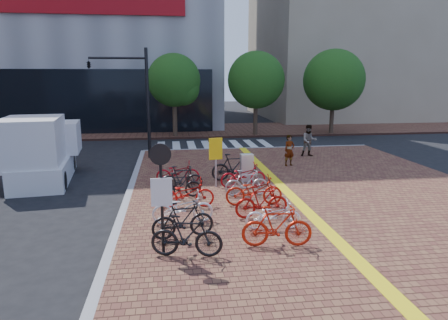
{
  "coord_description": "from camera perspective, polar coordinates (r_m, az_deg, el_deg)",
  "views": [
    {
      "loc": [
        -2.39,
        -11.81,
        4.5
      ],
      "look_at": [
        -0.34,
        3.19,
        1.3
      ],
      "focal_mm": 32.0,
      "sensor_mm": 36.0,
      "label": 1
    }
  ],
  "objects": [
    {
      "name": "utility_box",
      "position": [
        16.81,
        3.26,
        -1.07
      ],
      "size": [
        0.54,
        0.4,
        1.15
      ],
      "primitive_type": "cube",
      "rotation": [
        0.0,
        0.0,
        0.04
      ],
      "color": "silver",
      "rests_on": "sidewalk"
    },
    {
      "name": "building_beige",
      "position": [
        48.53,
        17.87,
        16.7
      ],
      "size": [
        20.0,
        18.0,
        18.0
      ],
      "primitive_type": "cube",
      "color": "gray",
      "rests_on": "ground"
    },
    {
      "name": "bike_2",
      "position": [
        12.1,
        -5.92,
        -6.79
      ],
      "size": [
        1.86,
        0.72,
        0.96
      ],
      "primitive_type": "imported",
      "rotation": [
        0.0,
        0.0,
        1.62
      ],
      "color": "white",
      "rests_on": "sidewalk"
    },
    {
      "name": "bike_12",
      "position": [
        15.85,
        2.75,
        -2.2
      ],
      "size": [
        1.88,
        0.77,
        0.96
      ],
      "primitive_type": "imported",
      "rotation": [
        0.0,
        0.0,
        1.64
      ],
      "color": "#A50B14",
      "rests_on": "sidewalk"
    },
    {
      "name": "tactile_strip",
      "position": [
        9.19,
        22.97,
        -17.29
      ],
      "size": [
        0.4,
        34.0,
        0.01
      ],
      "primitive_type": "cube",
      "color": "yellow",
      "rests_on": "sidewalk"
    },
    {
      "name": "kerb_north",
      "position": [
        24.81,
        4.89,
        1.62
      ],
      "size": [
        14.0,
        0.25,
        0.15
      ],
      "primitive_type": "cube",
      "color": "gray",
      "rests_on": "ground"
    },
    {
      "name": "pedestrian_b",
      "position": [
        22.38,
        12.06,
        2.73
      ],
      "size": [
        0.9,
        0.74,
        1.74
      ],
      "primitive_type": "imported",
      "rotation": [
        0.0,
        0.0,
        -0.09
      ],
      "color": "#4F5664",
      "rests_on": "sidewalk"
    },
    {
      "name": "bike_7",
      "position": [
        10.51,
        7.57,
        -9.37
      ],
      "size": [
        1.88,
        0.71,
        1.1
      ],
      "primitive_type": "imported",
      "rotation": [
        0.0,
        0.0,
        1.46
      ],
      "color": "red",
      "rests_on": "sidewalk"
    },
    {
      "name": "bike_5",
      "position": [
        15.39,
        -6.12,
        -2.63
      ],
      "size": [
        1.69,
        0.61,
        1.0
      ],
      "primitive_type": "imported",
      "rotation": [
        0.0,
        0.0,
        1.66
      ],
      "color": "black",
      "rests_on": "sidewalk"
    },
    {
      "name": "pedestrian_a",
      "position": [
        19.84,
        9.32,
        1.37
      ],
      "size": [
        0.64,
        0.5,
        1.53
      ],
      "primitive_type": "imported",
      "rotation": [
        0.0,
        0.0,
        0.27
      ],
      "color": "gray",
      "rests_on": "sidewalk"
    },
    {
      "name": "notice_sign",
      "position": [
        9.69,
        -8.94,
        -3.68
      ],
      "size": [
        0.52,
        0.12,
        2.8
      ],
      "color": "black",
      "rests_on": "sidewalk"
    },
    {
      "name": "bike_11",
      "position": [
        14.72,
        3.25,
        -3.28
      ],
      "size": [
        1.65,
        0.53,
        0.98
      ],
      "primitive_type": "imported",
      "rotation": [
        0.0,
        0.0,
        1.61
      ],
      "color": "#ABACB0",
      "rests_on": "sidewalk"
    },
    {
      "name": "bike_0",
      "position": [
        9.92,
        -5.36,
        -10.76
      ],
      "size": [
        1.83,
        0.83,
        1.06
      ],
      "primitive_type": "imported",
      "rotation": [
        0.0,
        0.0,
        1.38
      ],
      "color": "black",
      "rests_on": "sidewalk"
    },
    {
      "name": "bike_1",
      "position": [
        11.02,
        -5.9,
        -8.5
      ],
      "size": [
        1.77,
        0.76,
        1.03
      ],
      "primitive_type": "imported",
      "rotation": [
        0.0,
        0.0,
        1.73
      ],
      "color": "black",
      "rests_on": "sidewalk"
    },
    {
      "name": "bike_4",
      "position": [
        14.59,
        -6.3,
        -3.59
      ],
      "size": [
        1.57,
        0.53,
        0.93
      ],
      "primitive_type": "imported",
      "rotation": [
        0.0,
        0.0,
        1.63
      ],
      "color": "black",
      "rests_on": "sidewalk"
    },
    {
      "name": "bike_9",
      "position": [
        12.54,
        5.41,
        -5.92
      ],
      "size": [
        1.75,
        0.65,
        1.03
      ],
      "primitive_type": "imported",
      "rotation": [
        0.0,
        0.0,
        1.67
      ],
      "color": "#9D0F0B",
      "rests_on": "sidewalk"
    },
    {
      "name": "traffic_light_pole",
      "position": [
        21.73,
        -14.5,
        10.6
      ],
      "size": [
        3.1,
        1.2,
        5.78
      ],
      "color": "black",
      "rests_on": "sidewalk"
    },
    {
      "name": "bike_3",
      "position": [
        13.49,
        -5.39,
        -4.75
      ],
      "size": [
        1.87,
        0.67,
        0.98
      ],
      "primitive_type": "imported",
      "rotation": [
        0.0,
        0.0,
        1.56
      ],
      "color": "red",
      "rests_on": "sidewalk"
    },
    {
      "name": "bike_6",
      "position": [
        16.51,
        -6.62,
        -1.76
      ],
      "size": [
        1.8,
        0.73,
        0.93
      ],
      "primitive_type": "imported",
      "rotation": [
        0.0,
        0.0,
        1.51
      ],
      "color": "#AC0C17",
      "rests_on": "sidewalk"
    },
    {
      "name": "street_trees",
      "position": [
        30.19,
        6.58,
        11.09
      ],
      "size": [
        16.2,
        4.6,
        6.35
      ],
      "color": "#38281E",
      "rests_on": "far_sidewalk"
    },
    {
      "name": "bike_10",
      "position": [
        13.7,
        4.3,
        -4.37
      ],
      "size": [
        1.97,
        0.77,
        1.02
      ],
      "primitive_type": "imported",
      "rotation": [
        0.0,
        0.0,
        1.52
      ],
      "color": "#AF1D0C",
      "rests_on": "sidewalk"
    },
    {
      "name": "bike_13",
      "position": [
        16.86,
        1.45,
        -1.01
      ],
      "size": [
        1.93,
        0.59,
        1.15
      ],
      "primitive_type": "imported",
      "rotation": [
        0.0,
        0.0,
        1.6
      ],
      "color": "black",
      "rests_on": "sidewalk"
    },
    {
      "name": "yellow_sign",
      "position": [
        15.67,
        -1.17,
        0.97
      ],
      "size": [
        0.54,
        0.17,
        1.98
      ],
      "color": "#B7B7BC",
      "rests_on": "sidewalk"
    },
    {
      "name": "box_truck",
      "position": [
        18.81,
        -24.47,
        1.18
      ],
      "size": [
        2.7,
        5.14,
        2.85
      ],
      "color": "white",
      "rests_on": "ground"
    },
    {
      "name": "sidewalk",
      "position": [
        9.74,
        28.22,
        -16.6
      ],
      "size": [
        14.0,
        34.0,
        0.15
      ],
      "primitive_type": "cube",
      "color": "brown",
      "rests_on": "ground"
    },
    {
      "name": "far_sidewalk",
      "position": [
        33.19,
        -3.6,
        4.25
      ],
      "size": [
        70.0,
        8.0,
        0.15
      ],
      "primitive_type": "cube",
      "color": "brown",
      "rests_on": "ground"
    },
    {
      "name": "ground",
      "position": [
        12.86,
        3.45,
        -8.57
      ],
      "size": [
        120.0,
        120.0,
        0.0
      ],
      "primitive_type": "plane",
      "color": "black",
      "rests_on": "ground"
    },
    {
      "name": "bike_8",
      "position": [
        11.68,
        7.04,
        -7.81
      ],
      "size": [
        1.64,
        0.67,
        0.84
      ],
      "primitive_type": "imported",
      "rotation": [
        0.0,
        0.0,
        1.5
      ],
      "color": "white",
      "rests_on": "sidewalk"
    },
    {
      "name": "crosswalk",
      "position": [
        26.36,
        -1.38,
        2.11
      ],
      "size": [
        7.5,
        4.0,
        0.01
      ],
      "color": "silver",
      "rests_on": "ground"
    }
  ]
}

